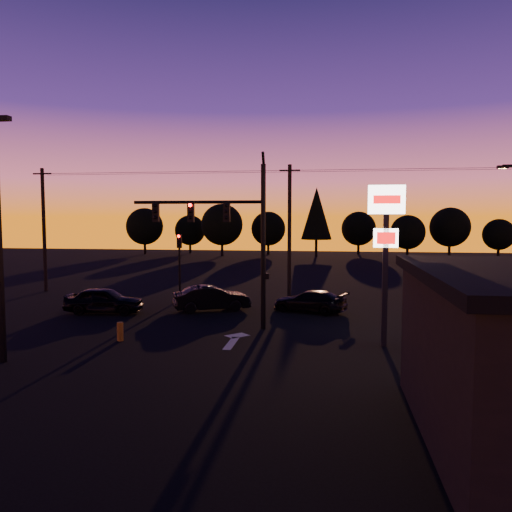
{
  "coord_description": "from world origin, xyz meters",
  "views": [
    {
      "loc": [
        4.61,
        -19.91,
        5.49
      ],
      "look_at": [
        1.0,
        5.0,
        3.5
      ],
      "focal_mm": 35.0,
      "sensor_mm": 36.0,
      "label": 1
    }
  ],
  "objects_px": {
    "secondary_signal": "(179,257)",
    "car_right": "(310,301)",
    "pylon_sign": "(386,230)",
    "car_left": "(104,300)",
    "suv_parked": "(512,368)",
    "traffic_signal_mast": "(231,228)",
    "bollard": "(120,332)",
    "car_mid": "(212,298)"
  },
  "relations": [
    {
      "from": "secondary_signal",
      "to": "car_right",
      "type": "relative_size",
      "value": 1.01
    },
    {
      "from": "pylon_sign",
      "to": "car_left",
      "type": "xyz_separation_m",
      "value": [
        -14.97,
        5.13,
        -4.17
      ]
    },
    {
      "from": "car_right",
      "to": "suv_parked",
      "type": "bearing_deg",
      "value": 48.03
    },
    {
      "from": "suv_parked",
      "to": "secondary_signal",
      "type": "bearing_deg",
      "value": 132.42
    },
    {
      "from": "pylon_sign",
      "to": "car_right",
      "type": "height_order",
      "value": "pylon_sign"
    },
    {
      "from": "traffic_signal_mast",
      "to": "car_left",
      "type": "relative_size",
      "value": 1.97
    },
    {
      "from": "secondary_signal",
      "to": "pylon_sign",
      "type": "distance_m",
      "value": 15.75
    },
    {
      "from": "traffic_signal_mast",
      "to": "car_left",
      "type": "bearing_deg",
      "value": 161.47
    },
    {
      "from": "traffic_signal_mast",
      "to": "bollard",
      "type": "distance_m",
      "value": 7.08
    },
    {
      "from": "suv_parked",
      "to": "car_right",
      "type": "bearing_deg",
      "value": 115.74
    },
    {
      "from": "secondary_signal",
      "to": "bollard",
      "type": "bearing_deg",
      "value": -87.16
    },
    {
      "from": "pylon_sign",
      "to": "car_mid",
      "type": "height_order",
      "value": "pylon_sign"
    },
    {
      "from": "traffic_signal_mast",
      "to": "secondary_signal",
      "type": "height_order",
      "value": "traffic_signal_mast"
    },
    {
      "from": "secondary_signal",
      "to": "car_right",
      "type": "bearing_deg",
      "value": -18.03
    },
    {
      "from": "traffic_signal_mast",
      "to": "car_left",
      "type": "xyz_separation_m",
      "value": [
        -7.87,
        2.64,
        -4.19
      ]
    },
    {
      "from": "car_mid",
      "to": "car_right",
      "type": "height_order",
      "value": "car_mid"
    },
    {
      "from": "car_right",
      "to": "bollard",
      "type": "bearing_deg",
      "value": -26.27
    },
    {
      "from": "car_mid",
      "to": "secondary_signal",
      "type": "bearing_deg",
      "value": 18.32
    },
    {
      "from": "secondary_signal",
      "to": "car_right",
      "type": "distance_m",
      "value": 9.32
    },
    {
      "from": "pylon_sign",
      "to": "suv_parked",
      "type": "distance_m",
      "value": 7.38
    },
    {
      "from": "car_left",
      "to": "suv_parked",
      "type": "xyz_separation_m",
      "value": [
        18.34,
        -10.2,
        -0.01
      ]
    },
    {
      "from": "pylon_sign",
      "to": "car_mid",
      "type": "relative_size",
      "value": 1.53
    },
    {
      "from": "secondary_signal",
      "to": "suv_parked",
      "type": "relative_size",
      "value": 0.82
    },
    {
      "from": "traffic_signal_mast",
      "to": "pylon_sign",
      "type": "xyz_separation_m",
      "value": [
        7.1,
        -2.49,
        -0.02
      ]
    },
    {
      "from": "secondary_signal",
      "to": "car_mid",
      "type": "relative_size",
      "value": 0.98
    },
    {
      "from": "traffic_signal_mast",
      "to": "car_left",
      "type": "height_order",
      "value": "traffic_signal_mast"
    },
    {
      "from": "secondary_signal",
      "to": "bollard",
      "type": "relative_size",
      "value": 5.23
    },
    {
      "from": "car_left",
      "to": "car_mid",
      "type": "height_order",
      "value": "car_left"
    },
    {
      "from": "traffic_signal_mast",
      "to": "bollard",
      "type": "xyz_separation_m",
      "value": [
        -4.37,
        -3.26,
        -4.52
      ]
    },
    {
      "from": "traffic_signal_mast",
      "to": "pylon_sign",
      "type": "distance_m",
      "value": 7.52
    },
    {
      "from": "car_right",
      "to": "car_mid",
      "type": "bearing_deg",
      "value": -66.93
    },
    {
      "from": "car_mid",
      "to": "car_left",
      "type": "bearing_deg",
      "value": 81.94
    },
    {
      "from": "secondary_signal",
      "to": "car_left",
      "type": "xyz_separation_m",
      "value": [
        -2.97,
        -4.85,
        -2.12
      ]
    },
    {
      "from": "bollard",
      "to": "car_mid",
      "type": "relative_size",
      "value": 0.19
    },
    {
      "from": "car_right",
      "to": "suv_parked",
      "type": "distance_m",
      "value": 14.0
    },
    {
      "from": "traffic_signal_mast",
      "to": "bollard",
      "type": "relative_size",
      "value": 10.32
    },
    {
      "from": "car_left",
      "to": "suv_parked",
      "type": "distance_m",
      "value": 20.99
    },
    {
      "from": "bollard",
      "to": "car_right",
      "type": "bearing_deg",
      "value": 44.61
    },
    {
      "from": "secondary_signal",
      "to": "car_left",
      "type": "height_order",
      "value": "secondary_signal"
    },
    {
      "from": "pylon_sign",
      "to": "car_mid",
      "type": "distance_m",
      "value": 12.11
    },
    {
      "from": "traffic_signal_mast",
      "to": "pylon_sign",
      "type": "relative_size",
      "value": 1.26
    },
    {
      "from": "bollard",
      "to": "car_mid",
      "type": "height_order",
      "value": "car_mid"
    }
  ]
}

